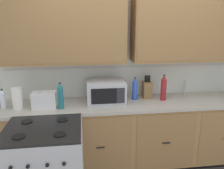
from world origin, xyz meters
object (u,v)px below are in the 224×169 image
Objects in this scene: toaster at (44,100)px; knife_block at (147,89)px; bottle_blue at (135,89)px; microwave at (106,92)px; bottle_teal at (61,96)px; bottle_clear at (3,99)px; bottle_red at (164,88)px; paper_towel_roll at (17,98)px.

knife_block is (1.32, 0.20, 0.02)m from toaster.
toaster is 1.15m from bottle_blue.
microwave is 1.50× the size of bottle_teal.
bottle_teal reaches higher than bottle_clear.
microwave is 0.58m from knife_block.
bottle_teal is 0.95× the size of bottle_red.
paper_towel_roll is at bearing -177.42° from bottle_red.
knife_block is 1.81m from bottle_clear.
bottle_blue is at bearing 6.91° from toaster.
microwave is 1.85× the size of paper_towel_roll.
toaster is 1.08× the size of paper_towel_roll.
microwave is at bearing 15.43° from bottle_teal.
bottle_teal is (-1.12, -0.27, 0.04)m from knife_block.
paper_towel_roll is 0.87× the size of bottle_blue.
toaster is at bearing 0.89° from paper_towel_roll.
knife_block reaches higher than bottle_clear.
paper_towel_roll is 0.51m from bottle_teal.
toaster is 0.90× the size of knife_block.
bottle_blue is 0.38m from bottle_red.
bottle_red is at bearing -33.42° from knife_block.
knife_block is 0.19m from bottle_blue.
paper_towel_roll is at bearing -172.79° from knife_block.
bottle_red is at bearing -0.72° from microwave.
knife_block is at bearing 7.21° from paper_towel_roll.
bottle_red reaches higher than knife_block.
microwave is 1.23m from bottle_clear.
knife_block is 1.03× the size of bottle_blue.
toaster is at bearing -171.34° from knife_block.
bottle_red is (1.99, 0.05, 0.05)m from bottle_clear.
bottle_teal reaches higher than paper_towel_roll.
bottle_teal is 0.96m from bottle_blue.
knife_block is 0.23m from bottle_red.
knife_block is at bearing 146.58° from bottle_red.
bottle_blue is at bearing -160.84° from knife_block.
toaster is 0.93× the size of bottle_blue.
microwave is at bearing 179.28° from bottle_red.
knife_block reaches higher than bottle_blue.
bottle_teal is (-0.55, -0.15, 0.02)m from microwave.
microwave reaches higher than paper_towel_roll.
knife_block reaches higher than toaster.
bottle_blue is (1.45, 0.14, 0.02)m from paper_towel_roll.
knife_block is (0.57, 0.11, -0.02)m from microwave.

